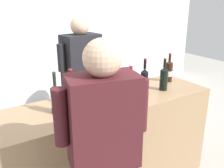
% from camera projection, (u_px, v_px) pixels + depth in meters
% --- Properties ---
extents(wall_back, '(8.00, 0.10, 2.80)m').
position_uv_depth(wall_back, '(21.00, 28.00, 4.22)').
color(wall_back, silver).
rests_on(wall_back, ground_plane).
extents(counter, '(2.35, 0.63, 0.98)m').
position_uv_depth(counter, '(98.00, 149.00, 2.44)').
color(counter, '#9E7A56').
rests_on(counter, ground_plane).
extents(wine_bottle_0, '(0.08, 0.08, 0.36)m').
position_uv_depth(wine_bottle_0, '(144.00, 81.00, 2.46)').
color(wine_bottle_0, black).
rests_on(wine_bottle_0, counter).
extents(wine_bottle_1, '(0.08, 0.08, 0.32)m').
position_uv_depth(wine_bottle_1, '(169.00, 71.00, 2.83)').
color(wine_bottle_1, black).
rests_on(wine_bottle_1, counter).
extents(wine_bottle_2, '(0.07, 0.07, 0.32)m').
position_uv_depth(wine_bottle_2, '(71.00, 92.00, 2.21)').
color(wine_bottle_2, black).
rests_on(wine_bottle_2, counter).
extents(wine_bottle_3, '(0.08, 0.08, 0.34)m').
position_uv_depth(wine_bottle_3, '(108.00, 81.00, 2.48)').
color(wine_bottle_3, black).
rests_on(wine_bottle_3, counter).
extents(wine_bottle_4, '(0.09, 0.09, 0.33)m').
position_uv_depth(wine_bottle_4, '(130.00, 88.00, 2.31)').
color(wine_bottle_4, black).
rests_on(wine_bottle_4, counter).
extents(wine_bottle_5, '(0.08, 0.08, 0.34)m').
position_uv_depth(wine_bottle_5, '(164.00, 78.00, 2.56)').
color(wine_bottle_5, black).
rests_on(wine_bottle_5, counter).
extents(wine_bottle_6, '(0.08, 0.08, 0.35)m').
position_uv_depth(wine_bottle_6, '(56.00, 99.00, 2.04)').
color(wine_bottle_6, black).
rests_on(wine_bottle_6, counter).
extents(wine_glass, '(0.07, 0.07, 0.19)m').
position_uv_depth(wine_glass, '(102.00, 91.00, 2.19)').
color(wine_glass, silver).
rests_on(wine_glass, counter).
extents(person_server, '(0.55, 0.29, 1.71)m').
position_uv_depth(person_server, '(83.00, 95.00, 2.86)').
color(person_server, black).
rests_on(person_server, ground_plane).
extents(potted_shrub, '(0.52, 0.58, 1.31)m').
position_uv_depth(potted_shrub, '(98.00, 72.00, 3.86)').
color(potted_shrub, brown).
rests_on(potted_shrub, ground_plane).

